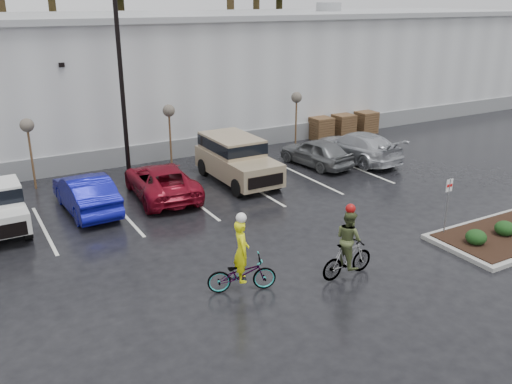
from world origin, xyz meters
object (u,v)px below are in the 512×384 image
car_blue (86,193)px  cyclist_olive (348,250)px  pallet_stack_a (321,128)px  cyclist_hivis (242,267)px  sapling_west (27,129)px  fire_lane_sign (448,200)px  sapling_mid (169,114)px  car_red (161,181)px  car_grey (316,152)px  lamppost (119,56)px  pallet_stack_c (366,122)px  suv_tan (238,160)px  sapling_east (296,101)px  car_far_silver (356,147)px  pallet_stack_b (343,125)px

car_blue → cyclist_olive: cyclist_olive is taller
pallet_stack_a → cyclist_hivis: 18.59m
sapling_west → fire_lane_sign: (11.80, -12.80, -1.32)m
cyclist_olive → fire_lane_sign: bearing=-85.5°
sapling_mid → fire_lane_sign: 13.92m
sapling_mid → car_red: sapling_mid is taller
car_red → cyclist_hivis: size_ratio=2.09×
sapling_west → car_grey: size_ratio=0.77×
lamppost → pallet_stack_c: 16.89m
pallet_stack_c → suv_tan: (-11.65, -4.64, 0.35)m
pallet_stack_c → cyclist_olive: (-13.04, -14.36, 0.19)m
car_blue → car_grey: 11.64m
cyclist_hivis → lamppost: bearing=17.8°
lamppost → suv_tan: size_ratio=1.81×
sapling_west → sapling_east: (14.00, 0.00, 0.00)m
sapling_west → sapling_mid: (6.50, 0.00, 0.00)m
sapling_west → pallet_stack_c: (20.00, 1.00, -2.05)m
sapling_mid → car_far_silver: sapling_mid is taller
pallet_stack_a → car_grey: size_ratio=0.32×
pallet_stack_a → cyclist_hivis: bearing=-133.3°
car_red → sapling_east: bearing=-153.4°
sapling_mid → car_blue: bearing=-142.8°
lamppost → pallet_stack_a: lamppost is taller
fire_lane_sign → car_red: 11.57m
car_far_silver → car_blue: bearing=-4.7°
sapling_mid → car_far_silver: 9.78m
sapling_east → car_red: size_ratio=0.63×
fire_lane_sign → car_blue: size_ratio=0.48×
pallet_stack_b → fire_lane_sign: size_ratio=0.61×
car_red → pallet_stack_b: bearing=-155.9°
lamppost → car_far_silver: 12.66m
car_far_silver → car_red: bearing=-5.0°
pallet_stack_b → cyclist_olive: (-11.24, -14.36, 0.19)m
suv_tan → sapling_west: bearing=156.4°
suv_tan → car_far_silver: bearing=-0.3°
car_blue → pallet_stack_a: bearing=-164.5°
sapling_east → pallet_stack_c: (6.00, 1.00, -2.05)m
sapling_west → car_red: size_ratio=0.63×
car_red → car_blue: bearing=6.4°
sapling_west → fire_lane_sign: size_ratio=1.45×
pallet_stack_a → car_grey: car_grey is taller
sapling_west → pallet_stack_b: size_ratio=2.37×
sapling_east → cyclist_hivis: sapling_east is taller
pallet_stack_c → cyclist_olive: cyclist_olive is taller
pallet_stack_b → suv_tan: (-9.85, -4.64, 0.35)m
sapling_west → lamppost: bearing=-14.0°
sapling_mid → car_blue: (-5.14, -3.90, -1.97)m
pallet_stack_b → car_grey: 6.81m
cyclist_hivis → car_grey: bearing=-26.2°
pallet_stack_a → cyclist_olive: (-9.54, -14.36, 0.19)m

